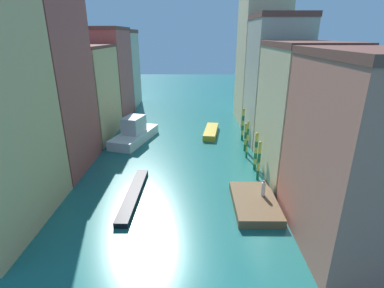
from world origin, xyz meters
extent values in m
plane|color=#1E6B66|center=(0.00, 24.50, 0.00)|extent=(154.00, 154.00, 0.00)
cube|color=#B25147|center=(-13.51, 15.47, 10.49)|extent=(6.76, 10.07, 20.97)
cube|color=#DBB77A|center=(-13.51, 26.78, 6.52)|extent=(6.76, 11.45, 13.05)
cube|color=brown|center=(-13.51, 26.78, 13.25)|extent=(6.89, 11.68, 0.41)
cube|color=#B25147|center=(-13.51, 38.29, 7.76)|extent=(6.76, 10.63, 15.52)
cube|color=brown|center=(-13.51, 38.29, 15.81)|extent=(6.89, 10.84, 0.58)
cube|color=#BCB299|center=(-13.51, 48.08, 7.54)|extent=(6.76, 8.32, 15.08)
cube|color=brown|center=(-13.51, 48.08, 15.44)|extent=(6.89, 8.48, 0.71)
cube|color=#C6705B|center=(13.51, 2.59, 6.74)|extent=(6.76, 10.96, 13.48)
cube|color=brown|center=(13.51, 2.59, 13.76)|extent=(6.89, 11.18, 0.56)
cube|color=beige|center=(13.51, 14.25, 6.82)|extent=(6.76, 11.45, 13.63)
cube|color=brown|center=(13.51, 14.25, 13.92)|extent=(6.89, 11.67, 0.57)
cube|color=#BCB299|center=(13.51, 25.26, 8.37)|extent=(6.76, 9.39, 16.74)
cube|color=brown|center=(13.51, 25.26, 17.07)|extent=(6.89, 9.58, 0.67)
cube|color=beige|center=(13.51, 35.75, 10.33)|extent=(6.76, 10.49, 20.66)
cube|color=brown|center=(7.89, 7.05, 0.38)|extent=(3.88, 6.74, 0.76)
cylinder|color=white|center=(8.75, 7.75, 1.41)|extent=(0.36, 0.36, 1.30)
sphere|color=tan|center=(8.75, 7.75, 2.19)|extent=(0.26, 0.26, 0.26)
cylinder|color=#197247|center=(9.24, 12.42, 0.51)|extent=(0.30, 0.30, 1.03)
cylinder|color=#E5D14C|center=(9.24, 12.42, 1.54)|extent=(0.30, 0.30, 1.03)
cylinder|color=#197247|center=(9.24, 12.42, 2.57)|extent=(0.30, 0.30, 1.03)
cylinder|color=#E5D14C|center=(9.24, 12.42, 3.60)|extent=(0.30, 0.30, 1.03)
sphere|color=gold|center=(9.24, 12.42, 4.24)|extent=(0.33, 0.33, 0.33)
cylinder|color=#197247|center=(9.39, 14.91, 0.35)|extent=(0.35, 0.35, 0.70)
cylinder|color=#E5D14C|center=(9.39, 14.91, 1.05)|extent=(0.35, 0.35, 0.70)
cylinder|color=#197247|center=(9.39, 14.91, 1.75)|extent=(0.35, 0.35, 0.70)
cylinder|color=#E5D14C|center=(9.39, 14.91, 2.45)|extent=(0.35, 0.35, 0.70)
cylinder|color=#197247|center=(9.39, 14.91, 3.15)|extent=(0.35, 0.35, 0.70)
cylinder|color=#E5D14C|center=(9.39, 14.91, 3.85)|extent=(0.35, 0.35, 0.70)
sphere|color=gold|center=(9.39, 14.91, 4.34)|extent=(0.38, 0.38, 0.38)
cylinder|color=#197247|center=(9.03, 18.42, 0.39)|extent=(0.25, 0.25, 0.78)
cylinder|color=#E5D14C|center=(9.03, 18.42, 1.17)|extent=(0.25, 0.25, 0.78)
cylinder|color=#197247|center=(9.03, 18.42, 1.94)|extent=(0.25, 0.25, 0.78)
cylinder|color=#E5D14C|center=(9.03, 18.42, 2.72)|extent=(0.25, 0.25, 0.78)
cylinder|color=#197247|center=(9.03, 18.42, 3.50)|extent=(0.25, 0.25, 0.78)
cylinder|color=#E5D14C|center=(9.03, 18.42, 4.27)|extent=(0.25, 0.25, 0.78)
sphere|color=gold|center=(9.03, 18.42, 4.76)|extent=(0.28, 0.28, 0.28)
cylinder|color=#197247|center=(9.21, 20.88, 0.44)|extent=(0.35, 0.35, 0.88)
cylinder|color=#E5D14C|center=(9.21, 20.88, 1.32)|extent=(0.35, 0.35, 0.88)
cylinder|color=#197247|center=(9.21, 20.88, 2.20)|extent=(0.35, 0.35, 0.88)
cylinder|color=#E5D14C|center=(9.21, 20.88, 3.08)|extent=(0.35, 0.35, 0.88)
sphere|color=gold|center=(9.21, 20.88, 3.65)|extent=(0.38, 0.38, 0.38)
cylinder|color=#197247|center=(9.49, 25.20, 0.37)|extent=(0.34, 0.34, 0.75)
cylinder|color=#E5D14C|center=(9.49, 25.20, 1.12)|extent=(0.34, 0.34, 0.75)
cylinder|color=#197247|center=(9.49, 25.20, 1.87)|extent=(0.34, 0.34, 0.75)
cylinder|color=#E5D14C|center=(9.49, 25.20, 2.61)|extent=(0.34, 0.34, 0.75)
cylinder|color=#197247|center=(9.49, 25.20, 3.36)|extent=(0.34, 0.34, 0.75)
cylinder|color=#E5D14C|center=(9.49, 25.20, 4.11)|extent=(0.34, 0.34, 0.75)
sphere|color=gold|center=(9.49, 25.20, 4.62)|extent=(0.38, 0.38, 0.38)
cube|color=white|center=(-6.51, 24.53, 0.67)|extent=(6.06, 10.24, 1.33)
cube|color=silver|center=(-6.51, 24.53, 2.51)|extent=(3.29, 4.02, 2.36)
cube|color=black|center=(-3.57, 8.61, 0.26)|extent=(1.34, 10.02, 0.52)
cube|color=gold|center=(4.96, 27.69, 0.44)|extent=(2.84, 7.26, 0.88)
camera|label=1|loc=(2.35, -16.05, 14.83)|focal=27.24mm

